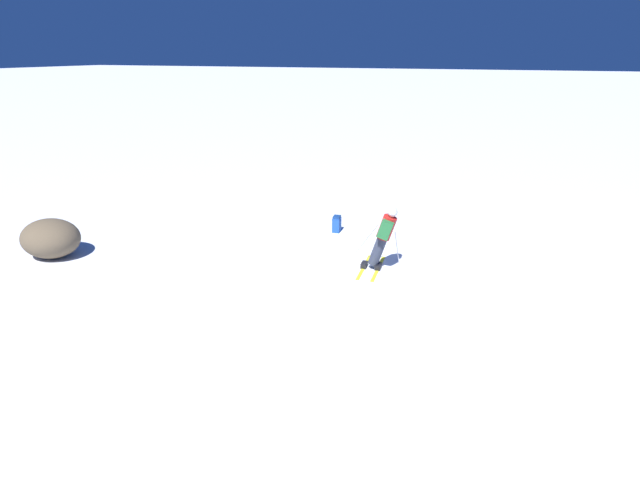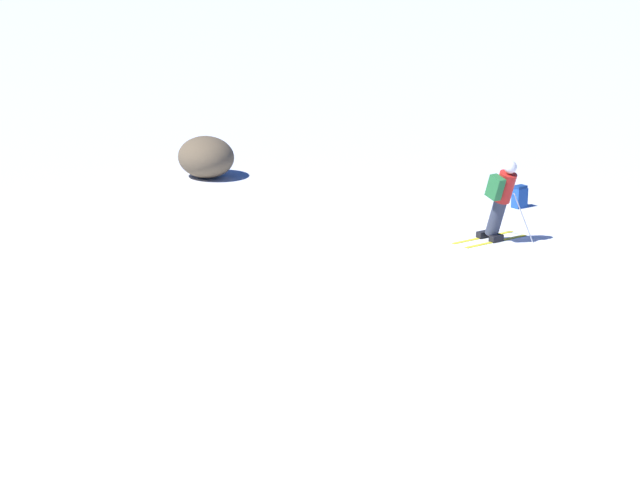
# 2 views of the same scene
# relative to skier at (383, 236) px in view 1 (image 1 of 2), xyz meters

# --- Properties ---
(ground_plane) EXTENTS (300.00, 300.00, 0.00)m
(ground_plane) POSITION_rel_skier_xyz_m (1.60, -0.01, -0.92)
(ground_plane) COLOR white
(skier) EXTENTS (1.31, 1.63, 1.69)m
(skier) POSITION_rel_skier_xyz_m (0.00, 0.00, 0.00)
(skier) COLOR yellow
(skier) RESTS_ON ground
(spare_backpack) EXTENTS (0.25, 0.32, 0.50)m
(spare_backpack) POSITION_rel_skier_xyz_m (2.00, -2.27, -0.68)
(spare_backpack) COLOR #194293
(spare_backpack) RESTS_ON ground
(exposed_boulder_0) EXTENTS (1.58, 1.35, 1.03)m
(exposed_boulder_0) POSITION_rel_skier_xyz_m (8.43, 2.29, -0.41)
(exposed_boulder_0) COLOR brown
(exposed_boulder_0) RESTS_ON ground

